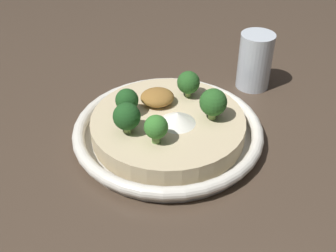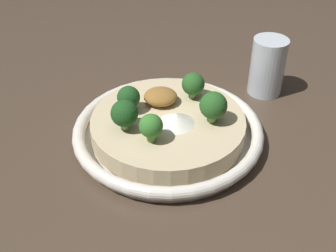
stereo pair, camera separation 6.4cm
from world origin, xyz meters
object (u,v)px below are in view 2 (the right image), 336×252
broccoli_right (129,98)px  drinking_glass (267,67)px  broccoli_back_left (213,106)px  broccoli_back_right (124,114)px  broccoli_back (151,126)px  risotto_bowl (168,129)px  broccoli_front (193,84)px

broccoli_right → drinking_glass: 0.26m
broccoli_back_left → broccoli_back_right: size_ratio=1.04×
broccoli_back_left → broccoli_back: size_ratio=1.15×
risotto_bowl → broccoli_front: bearing=-127.0°
broccoli_front → broccoli_back_right: bearing=37.7°
broccoli_front → broccoli_right: bearing=18.8°
broccoli_back_left → broccoli_front: bearing=-70.0°
risotto_bowl → drinking_glass: size_ratio=2.84×
broccoli_front → broccoli_right: broccoli_front is taller
broccoli_back → broccoli_front: bearing=-121.5°
broccoli_front → broccoli_back: 0.13m
risotto_bowl → drinking_glass: drinking_glass is taller
broccoli_back → drinking_glass: (-0.20, -0.19, -0.01)m
broccoli_front → broccoli_back_left: 0.07m
broccoli_back_left → broccoli_right: bearing=-14.2°
broccoli_front → broccoli_back_left: bearing=110.0°
broccoli_back → drinking_glass: bearing=-137.6°
risotto_bowl → broccoli_back: broccoli_back is taller
broccoli_front → drinking_glass: size_ratio=0.43×
broccoli_back_left → broccoli_back_right: bearing=6.5°
risotto_bowl → broccoli_right: size_ratio=6.92×
broccoli_front → drinking_glass: 0.16m
risotto_bowl → broccoli_back_left: size_ratio=5.92×
broccoli_back → broccoli_back_right: (0.04, -0.03, 0.00)m
broccoli_back_left → drinking_glass: 0.18m
broccoli_front → broccoli_back_left: size_ratio=0.89×
risotto_bowl → broccoli_front: (-0.04, -0.05, 0.05)m
risotto_bowl → broccoli_back_right: bearing=22.0°
broccoli_back_left → broccoli_back: (0.09, 0.04, -0.00)m
risotto_bowl → broccoli_back: (0.02, 0.05, 0.05)m
broccoli_back_left → broccoli_right: (0.12, -0.03, -0.00)m
drinking_glass → broccoli_back: bearing=42.4°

